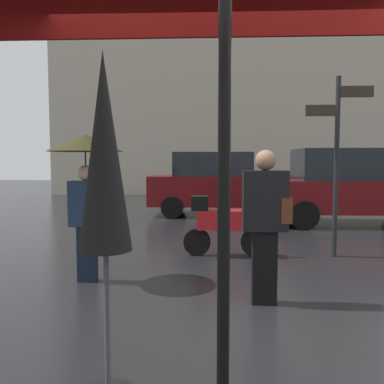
{
  "coord_description": "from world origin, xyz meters",
  "views": [
    {
      "loc": [
        -0.25,
        -2.83,
        1.6
      ],
      "look_at": [
        -0.59,
        4.63,
        1.02
      ],
      "focal_mm": 37.81,
      "sensor_mm": 36.0,
      "label": 1
    }
  ],
  "objects_px": {
    "folded_patio_umbrella_near": "(104,166)",
    "parked_car_right": "(352,186)",
    "pedestrian_with_bag": "(266,217)",
    "street_signpost": "(337,148)",
    "parked_scooter": "(223,223)",
    "pedestrian_with_umbrella": "(86,164)",
    "parked_car_left": "(218,183)"
  },
  "relations": [
    {
      "from": "folded_patio_umbrella_near",
      "to": "parked_car_right",
      "type": "height_order",
      "value": "folded_patio_umbrella_near"
    },
    {
      "from": "pedestrian_with_umbrella",
      "to": "pedestrian_with_bag",
      "type": "bearing_deg",
      "value": -173.32
    },
    {
      "from": "parked_car_left",
      "to": "street_signpost",
      "type": "xyz_separation_m",
      "value": [
        1.87,
        -5.13,
        0.86
      ]
    },
    {
      "from": "parked_car_left",
      "to": "parked_car_right",
      "type": "relative_size",
      "value": 0.92
    },
    {
      "from": "pedestrian_with_bag",
      "to": "parked_scooter",
      "type": "bearing_deg",
      "value": 86.99
    },
    {
      "from": "folded_patio_umbrella_near",
      "to": "pedestrian_with_bag",
      "type": "height_order",
      "value": "folded_patio_umbrella_near"
    },
    {
      "from": "parked_car_left",
      "to": "street_signpost",
      "type": "bearing_deg",
      "value": -54.04
    },
    {
      "from": "pedestrian_with_bag",
      "to": "street_signpost",
      "type": "xyz_separation_m",
      "value": [
        1.46,
        2.3,
        0.83
      ]
    },
    {
      "from": "pedestrian_with_umbrella",
      "to": "parked_scooter",
      "type": "height_order",
      "value": "pedestrian_with_umbrella"
    },
    {
      "from": "parked_car_right",
      "to": "street_signpost",
      "type": "height_order",
      "value": "street_signpost"
    },
    {
      "from": "street_signpost",
      "to": "pedestrian_with_bag",
      "type": "bearing_deg",
      "value": -122.4
    },
    {
      "from": "folded_patio_umbrella_near",
      "to": "parked_car_right",
      "type": "bearing_deg",
      "value": 61.48
    },
    {
      "from": "parked_car_left",
      "to": "street_signpost",
      "type": "distance_m",
      "value": 5.53
    },
    {
      "from": "parked_car_right",
      "to": "street_signpost",
      "type": "distance_m",
      "value": 3.93
    },
    {
      "from": "folded_patio_umbrella_near",
      "to": "pedestrian_with_umbrella",
      "type": "relative_size",
      "value": 1.18
    },
    {
      "from": "pedestrian_with_umbrella",
      "to": "pedestrian_with_bag",
      "type": "height_order",
      "value": "pedestrian_with_umbrella"
    },
    {
      "from": "pedestrian_with_umbrella",
      "to": "parked_car_right",
      "type": "xyz_separation_m",
      "value": [
        5.18,
        5.1,
        -0.58
      ]
    },
    {
      "from": "pedestrian_with_bag",
      "to": "parked_car_right",
      "type": "xyz_separation_m",
      "value": [
        2.93,
        5.84,
        -0.0
      ]
    },
    {
      "from": "pedestrian_with_umbrella",
      "to": "pedestrian_with_bag",
      "type": "distance_m",
      "value": 2.43
    },
    {
      "from": "folded_patio_umbrella_near",
      "to": "parked_car_left",
      "type": "distance_m",
      "value": 9.43
    },
    {
      "from": "pedestrian_with_umbrella",
      "to": "street_signpost",
      "type": "xyz_separation_m",
      "value": [
        3.7,
        1.56,
        0.25
      ]
    },
    {
      "from": "street_signpost",
      "to": "folded_patio_umbrella_near",
      "type": "bearing_deg",
      "value": -123.01
    },
    {
      "from": "parked_scooter",
      "to": "parked_car_right",
      "type": "relative_size",
      "value": 0.32
    },
    {
      "from": "parked_car_right",
      "to": "street_signpost",
      "type": "xyz_separation_m",
      "value": [
        -1.47,
        -3.54,
        0.83
      ]
    },
    {
      "from": "parked_scooter",
      "to": "street_signpost",
      "type": "bearing_deg",
      "value": -3.89
    },
    {
      "from": "parked_car_left",
      "to": "street_signpost",
      "type": "relative_size",
      "value": 1.38
    },
    {
      "from": "pedestrian_with_bag",
      "to": "street_signpost",
      "type": "distance_m",
      "value": 2.85
    },
    {
      "from": "folded_patio_umbrella_near",
      "to": "parked_scooter",
      "type": "height_order",
      "value": "folded_patio_umbrella_near"
    },
    {
      "from": "folded_patio_umbrella_near",
      "to": "parked_car_right",
      "type": "distance_m",
      "value": 8.86
    },
    {
      "from": "folded_patio_umbrella_near",
      "to": "parked_car_left",
      "type": "relative_size",
      "value": 0.56
    },
    {
      "from": "pedestrian_with_bag",
      "to": "parked_car_left",
      "type": "height_order",
      "value": "parked_car_left"
    },
    {
      "from": "street_signpost",
      "to": "parked_scooter",
      "type": "bearing_deg",
      "value": -178.79
    }
  ]
}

